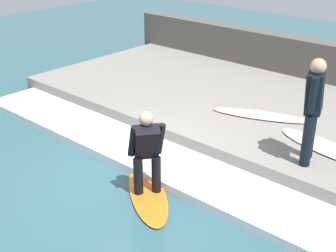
{
  "coord_description": "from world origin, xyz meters",
  "views": [
    {
      "loc": [
        -4.67,
        -4.83,
        4.01
      ],
      "look_at": [
        0.77,
        0.0,
        0.7
      ],
      "focal_mm": 50.0,
      "sensor_mm": 36.0,
      "label": 1
    }
  ],
  "objects_px": {
    "surfer_waiting_near": "(313,106)",
    "surfboard_waiting_near": "(327,147)",
    "surfboard_spare": "(262,115)",
    "surfer_riding": "(147,149)",
    "surfboard_riding": "(148,193)"
  },
  "relations": [
    {
      "from": "surfer_waiting_near",
      "to": "surfboard_waiting_near",
      "type": "bearing_deg",
      "value": -7.53
    },
    {
      "from": "surfer_riding",
      "to": "surfer_waiting_near",
      "type": "distance_m",
      "value": 2.64
    },
    {
      "from": "surfer_riding",
      "to": "surfboard_waiting_near",
      "type": "xyz_separation_m",
      "value": [
        2.64,
        -1.69,
        -0.41
      ]
    },
    {
      "from": "surfboard_riding",
      "to": "surfboard_spare",
      "type": "height_order",
      "value": "surfboard_spare"
    },
    {
      "from": "surfboard_riding",
      "to": "surfboard_spare",
      "type": "xyz_separation_m",
      "value": [
        3.12,
        -0.12,
        0.37
      ]
    },
    {
      "from": "surfboard_waiting_near",
      "to": "surfboard_spare",
      "type": "relative_size",
      "value": 0.98
    },
    {
      "from": "surfer_waiting_near",
      "to": "surfboard_waiting_near",
      "type": "distance_m",
      "value": 1.12
    },
    {
      "from": "surfboard_riding",
      "to": "surfboard_spare",
      "type": "bearing_deg",
      "value": -2.24
    },
    {
      "from": "surfer_riding",
      "to": "surfboard_riding",
      "type": "bearing_deg",
      "value": 104.04
    },
    {
      "from": "surfboard_riding",
      "to": "surfboard_spare",
      "type": "relative_size",
      "value": 0.9
    },
    {
      "from": "surfboard_waiting_near",
      "to": "surfer_riding",
      "type": "bearing_deg",
      "value": 147.38
    },
    {
      "from": "surfer_waiting_near",
      "to": "surfboard_waiting_near",
      "type": "relative_size",
      "value": 0.88
    },
    {
      "from": "surfer_riding",
      "to": "surfboard_waiting_near",
      "type": "distance_m",
      "value": 3.16
    },
    {
      "from": "surfer_waiting_near",
      "to": "surfboard_spare",
      "type": "bearing_deg",
      "value": 53.57
    },
    {
      "from": "surfboard_riding",
      "to": "surfboard_waiting_near",
      "type": "distance_m",
      "value": 3.15
    }
  ]
}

